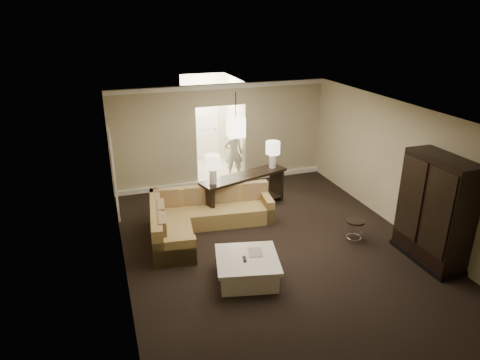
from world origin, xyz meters
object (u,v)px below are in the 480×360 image
object	(u,v)px
sectional_sofa	(200,217)
person	(234,151)
armoire	(434,213)
drink_table	(355,226)
coffee_table	(247,268)
console_table	(244,189)

from	to	relation	value
sectional_sofa	person	xyz separation A→B (m)	(1.73, 2.91, 0.48)
sectional_sofa	armoire	size ratio (longest dim) A/B	1.39
armoire	drink_table	xyz separation A→B (m)	(-0.97, 1.09, -0.68)
coffee_table	person	xyz separation A→B (m)	(1.35, 5.01, 0.58)
sectional_sofa	person	distance (m)	3.42
drink_table	person	xyz separation A→B (m)	(-1.27, 4.43, 0.46)
armoire	person	world-z (taller)	armoire
sectional_sofa	person	world-z (taller)	person
armoire	person	distance (m)	5.96
console_table	armoire	xyz separation A→B (m)	(2.66, -3.36, 0.50)
coffee_table	drink_table	size ratio (longest dim) A/B	2.75
console_table	drink_table	world-z (taller)	console_table
person	armoire	bearing A→B (deg)	120.85
sectional_sofa	console_table	bearing A→B (deg)	36.58
armoire	console_table	bearing A→B (deg)	128.44
armoire	drink_table	bearing A→B (deg)	131.65
console_table	person	bearing A→B (deg)	61.31
drink_table	person	size ratio (longest dim) A/B	0.30
sectional_sofa	drink_table	xyz separation A→B (m)	(3.01, -1.52, 0.02)
coffee_table	armoire	world-z (taller)	armoire
coffee_table	armoire	size ratio (longest dim) A/B	0.62
drink_table	coffee_table	bearing A→B (deg)	-167.41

